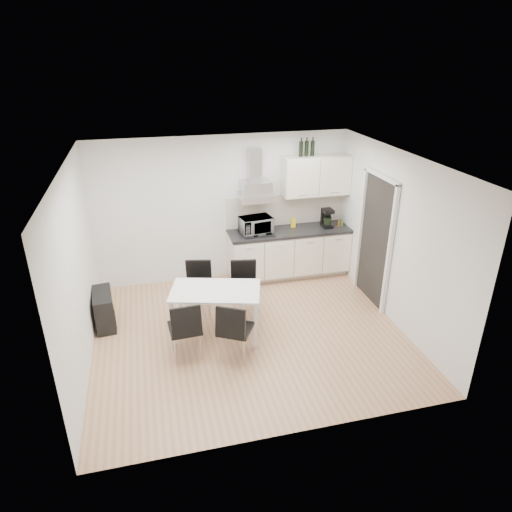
{
  "coord_description": "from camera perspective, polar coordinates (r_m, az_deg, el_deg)",
  "views": [
    {
      "loc": [
        -1.29,
        -5.57,
        3.9
      ],
      "look_at": [
        0.19,
        0.36,
        1.1
      ],
      "focal_mm": 32.0,
      "sensor_mm": 36.0,
      "label": 1
    }
  ],
  "objects": [
    {
      "name": "ground",
      "position": [
        6.93,
        -0.84,
        -9.69
      ],
      "size": [
        4.5,
        4.5,
        0.0
      ],
      "primitive_type": "plane",
      "color": "tan",
      "rests_on": "ground"
    },
    {
      "name": "wall_back",
      "position": [
        8.11,
        -4.16,
        5.83
      ],
      "size": [
        4.5,
        0.1,
        2.6
      ],
      "primitive_type": "cube",
      "color": "white",
      "rests_on": "ground"
    },
    {
      "name": "wall_front",
      "position": [
        4.61,
        4.87,
        -9.9
      ],
      "size": [
        4.5,
        0.1,
        2.6
      ],
      "primitive_type": "cube",
      "color": "white",
      "rests_on": "ground"
    },
    {
      "name": "wall_left",
      "position": [
        6.23,
        -21.52,
        -1.94
      ],
      "size": [
        0.1,
        4.0,
        2.6
      ],
      "primitive_type": "cube",
      "color": "white",
      "rests_on": "ground"
    },
    {
      "name": "wall_right",
      "position": [
        7.1,
        17.07,
        1.96
      ],
      "size": [
        0.1,
        4.0,
        2.6
      ],
      "primitive_type": "cube",
      "color": "white",
      "rests_on": "ground"
    },
    {
      "name": "ceiling",
      "position": [
        5.87,
        -1.0,
        11.78
      ],
      "size": [
        4.5,
        4.5,
        0.0
      ],
      "primitive_type": "plane",
      "color": "white",
      "rests_on": "wall_back"
    },
    {
      "name": "doorway",
      "position": [
        7.61,
        14.55,
        1.76
      ],
      "size": [
        0.08,
        1.04,
        2.1
      ],
      "primitive_type": "cube",
      "color": "white",
      "rests_on": "ground"
    },
    {
      "name": "kitchenette",
      "position": [
        8.31,
        4.34,
        2.82
      ],
      "size": [
        2.22,
        0.64,
        2.52
      ],
      "color": "beige",
      "rests_on": "ground"
    },
    {
      "name": "dining_table",
      "position": [
        6.6,
        -5.08,
        -4.94
      ],
      "size": [
        1.41,
        1.04,
        0.75
      ],
      "rotation": [
        0.0,
        0.0,
        -0.27
      ],
      "color": "white",
      "rests_on": "ground"
    },
    {
      "name": "chair_far_left",
      "position": [
        7.22,
        -7.2,
        -4.26
      ],
      "size": [
        0.54,
        0.58,
        0.88
      ],
      "primitive_type": null,
      "rotation": [
        0.0,
        0.0,
        2.93
      ],
      "color": "black",
      "rests_on": "ground"
    },
    {
      "name": "chair_far_right",
      "position": [
        7.17,
        -1.48,
        -4.28
      ],
      "size": [
        0.52,
        0.57,
        0.88
      ],
      "primitive_type": null,
      "rotation": [
        0.0,
        0.0,
        2.98
      ],
      "color": "black",
      "rests_on": "ground"
    },
    {
      "name": "chair_near_left",
      "position": [
        6.32,
        -8.88,
        -8.97
      ],
      "size": [
        0.47,
        0.52,
        0.88
      ],
      "primitive_type": null,
      "rotation": [
        0.0,
        0.0,
        0.06
      ],
      "color": "black",
      "rests_on": "ground"
    },
    {
      "name": "chair_near_right",
      "position": [
        6.23,
        -2.58,
        -9.2
      ],
      "size": [
        0.63,
        0.65,
        0.88
      ],
      "primitive_type": null,
      "rotation": [
        0.0,
        0.0,
        -0.52
      ],
      "color": "black",
      "rests_on": "ground"
    },
    {
      "name": "guitar_amp",
      "position": [
        7.36,
        -18.48,
        -6.33
      ],
      "size": [
        0.35,
        0.69,
        0.55
      ],
      "rotation": [
        0.0,
        0.0,
        0.1
      ],
      "color": "black",
      "rests_on": "ground"
    },
    {
      "name": "floor_speaker",
      "position": [
        8.41,
        -7.03,
        -2.23
      ],
      "size": [
        0.2,
        0.19,
        0.26
      ],
      "primitive_type": "cube",
      "rotation": [
        0.0,
        0.0,
        -0.35
      ],
      "color": "black",
      "rests_on": "ground"
    }
  ]
}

